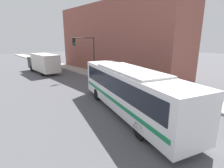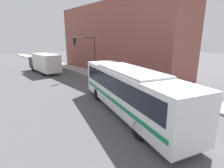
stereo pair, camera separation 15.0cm
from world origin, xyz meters
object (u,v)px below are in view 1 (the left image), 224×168
city_bus (129,88)px  traffic_light_pole (87,50)px  delivery_truck (43,63)px  fire_hydrant (133,83)px  pedestrian_near_corner (108,71)px  parking_meter (108,73)px

city_bus → traffic_light_pole: bearing=86.7°
delivery_truck → fire_hydrant: 15.33m
delivery_truck → pedestrian_near_corner: size_ratio=4.50×
delivery_truck → pedestrian_near_corner: bearing=-64.5°
delivery_truck → parking_meter: bearing=-67.2°
traffic_light_pole → parking_meter: traffic_light_pole is taller
fire_hydrant → traffic_light_pole: bearing=97.4°
parking_meter → delivery_truck: bearing=112.8°
traffic_light_pole → parking_meter: 4.36m
traffic_light_pole → fire_hydrant: bearing=-82.6°
fire_hydrant → parking_meter: parking_meter is taller
city_bus → delivery_truck: size_ratio=1.48×
parking_meter → pedestrian_near_corner: 0.63m
city_bus → parking_meter: city_bus is taller
city_bus → pedestrian_near_corner: (5.62, 9.21, -0.79)m
parking_meter → pedestrian_near_corner: pedestrian_near_corner is taller
fire_hydrant → parking_meter: bearing=90.0°
traffic_light_pole → delivery_truck: bearing=115.3°
delivery_truck → pedestrian_near_corner: delivery_truck is taller
city_bus → fire_hydrant: 7.01m
fire_hydrant → pedestrian_near_corner: 4.84m
delivery_truck → traffic_light_pole: size_ratio=1.52×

